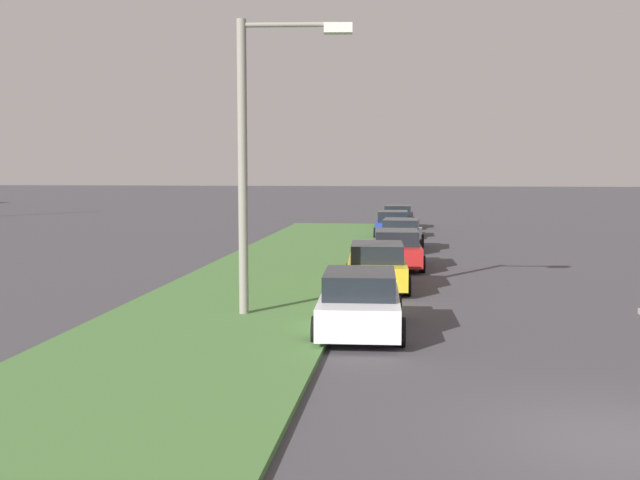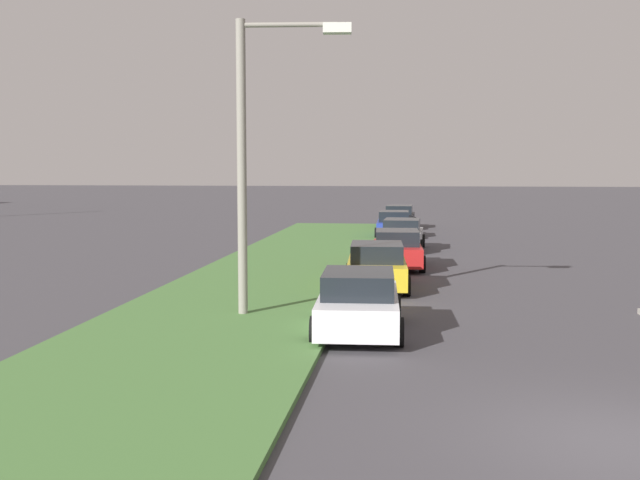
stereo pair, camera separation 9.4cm
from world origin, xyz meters
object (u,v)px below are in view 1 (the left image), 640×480
(parked_car_black, at_px, (398,217))
(streetlight, at_px, (256,146))
(parked_car_blue, at_px, (393,224))
(parked_car_white, at_px, (360,303))
(parked_car_silver, at_px, (401,235))
(parked_car_yellow, at_px, (377,267))
(parked_car_red, at_px, (397,249))

(parked_car_black, height_order, streetlight, streetlight)
(parked_car_blue, distance_m, parked_car_black, 6.49)
(parked_car_white, height_order, parked_car_black, same)
(parked_car_silver, xyz_separation_m, parked_car_blue, (6.54, 0.57, 0.00))
(streetlight, bearing_deg, parked_car_black, -5.78)
(parked_car_yellow, height_order, parked_car_silver, same)
(parked_car_white, height_order, parked_car_red, same)
(parked_car_yellow, bearing_deg, parked_car_red, -8.67)
(parked_car_blue, relative_size, parked_car_black, 1.00)
(parked_car_red, xyz_separation_m, parked_car_silver, (6.40, -0.09, 0.00))
(parked_car_white, bearing_deg, parked_car_yellow, -3.37)
(parked_car_white, relative_size, parked_car_yellow, 1.00)
(parked_car_yellow, relative_size, parked_car_blue, 1.01)
(parked_car_blue, height_order, streetlight, streetlight)
(parked_car_red, height_order, parked_car_black, same)
(parked_car_white, xyz_separation_m, parked_car_silver, (18.20, -0.69, 0.00))
(parked_car_white, height_order, parked_car_blue, same)
(parked_car_blue, distance_m, streetlight, 23.72)
(parked_car_yellow, distance_m, parked_car_black, 24.65)
(parked_car_white, bearing_deg, parked_car_red, -5.53)
(parked_car_silver, xyz_separation_m, parked_car_black, (13.02, 0.40, 0.00))
(parked_car_red, bearing_deg, parked_car_black, -1.73)
(parked_car_yellow, distance_m, parked_car_silver, 11.64)
(parked_car_yellow, height_order, parked_car_blue, same)
(parked_car_white, relative_size, parked_car_black, 1.01)
(parked_car_white, xyz_separation_m, parked_car_red, (11.79, -0.61, 0.00))
(parked_car_yellow, relative_size, parked_car_red, 1.00)
(parked_car_blue, bearing_deg, parked_car_black, -2.51)
(parked_car_white, height_order, parked_car_silver, same)
(parked_car_black, bearing_deg, parked_car_blue, 180.00)
(parked_car_red, relative_size, parked_car_blue, 1.01)
(parked_car_yellow, relative_size, parked_car_silver, 1.00)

